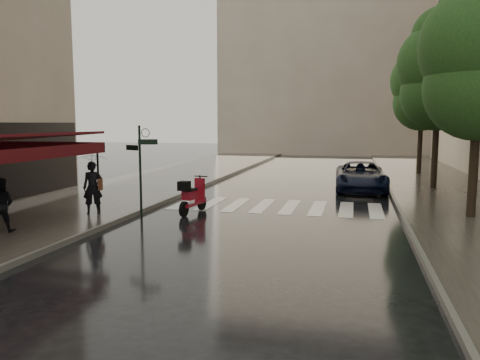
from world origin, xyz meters
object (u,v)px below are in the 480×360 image
at_px(pedestrian_with_umbrella, 92,165).
at_px(pedestrian_terrace, 1,205).
at_px(parked_car, 361,176).
at_px(scooter, 192,197).

xyz_separation_m(pedestrian_with_umbrella, pedestrian_terrace, (-1.08, -3.02, -0.90)).
bearing_deg(parked_car, scooter, -131.23).
xyz_separation_m(pedestrian_terrace, parked_car, (9.94, 11.66, -0.21)).
bearing_deg(pedestrian_with_umbrella, pedestrian_terrace, -136.86).
bearing_deg(parked_car, pedestrian_terrace, -132.96).
xyz_separation_m(scooter, parked_car, (5.81, 7.25, 0.09)).
relative_size(pedestrian_terrace, parked_car, 0.31).
distance_m(pedestrian_terrace, parked_car, 15.32).
bearing_deg(pedestrian_with_umbrella, scooter, -2.60).
distance_m(scooter, parked_car, 9.30).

